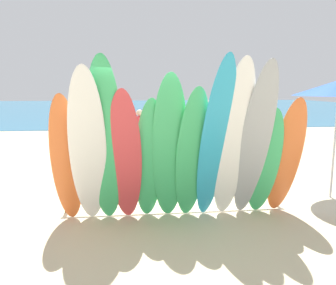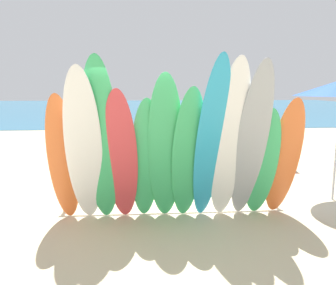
{
  "view_description": "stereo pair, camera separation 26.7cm",
  "coord_description": "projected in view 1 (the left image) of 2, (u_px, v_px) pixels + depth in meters",
  "views": [
    {
      "loc": [
        -0.76,
        -5.89,
        2.23
      ],
      "look_at": [
        0.0,
        1.06,
        1.07
      ],
      "focal_mm": 35.61,
      "sensor_mm": 36.0,
      "label": 1
    },
    {
      "loc": [
        -0.5,
        -5.91,
        2.23
      ],
      "look_at": [
        0.0,
        1.06,
        1.07
      ],
      "focal_mm": 35.61,
      "sensor_mm": 36.0,
      "label": 2
    }
  ],
  "objects": [
    {
      "name": "ground",
      "position": [
        144.0,
        125.0,
        19.95
      ],
      "size": [
        60.0,
        60.0,
        0.0
      ],
      "primitive_type": "plane",
      "color": "beige"
    },
    {
      "name": "ocean_water",
      "position": [
        138.0,
        107.0,
        37.44
      ],
      "size": [
        60.0,
        40.0,
        0.02
      ],
      "primitive_type": "cube",
      "color": "teal",
      "rests_on": "ground"
    },
    {
      "name": "surfboard_rack",
      "position": [
        174.0,
        182.0,
        6.14
      ],
      "size": [
        4.04,
        0.07,
        0.6
      ],
      "color": "brown",
      "rests_on": "ground"
    },
    {
      "name": "surfboard_orange_0",
      "position": [
        66.0,
        161.0,
        5.24
      ],
      "size": [
        0.51,
        0.79,
        2.16
      ],
      "primitive_type": "ellipsoid",
      "rotation": [
        0.32,
        0.0,
        0.04
      ],
      "color": "orange",
      "rests_on": "ground"
    },
    {
      "name": "surfboard_white_1",
      "position": [
        88.0,
        150.0,
        5.11
      ],
      "size": [
        0.62,
        1.04,
        2.55
      ],
      "primitive_type": "ellipsoid",
      "rotation": [
        0.36,
        0.0,
        0.05
      ],
      "color": "white",
      "rests_on": "ground"
    },
    {
      "name": "surfboard_green_2",
      "position": [
        105.0,
        144.0,
        5.16
      ],
      "size": [
        0.57,
        0.94,
        2.71
      ],
      "primitive_type": "ellipsoid",
      "rotation": [
        0.31,
        0.0,
        -0.0
      ],
      "color": "#38B266",
      "rests_on": "ground"
    },
    {
      "name": "surfboard_red_3",
      "position": [
        125.0,
        158.0,
        5.28
      ],
      "size": [
        0.58,
        0.85,
        2.23
      ],
      "primitive_type": "ellipsoid",
      "rotation": [
        0.33,
        0.0,
        -0.07
      ],
      "color": "#D13D42",
      "rests_on": "ground"
    },
    {
      "name": "surfboard_green_4",
      "position": [
        149.0,
        161.0,
        5.43
      ],
      "size": [
        0.55,
        0.75,
        2.09
      ],
      "primitive_type": "ellipsoid",
      "rotation": [
        0.3,
        0.0,
        0.1
      ],
      "color": "#38B266",
      "rests_on": "ground"
    },
    {
      "name": "surfboard_green_5",
      "position": [
        169.0,
        150.0,
        5.33
      ],
      "size": [
        0.61,
        0.87,
        2.46
      ],
      "primitive_type": "ellipsoid",
      "rotation": [
        0.31,
        0.0,
        -0.04
      ],
      "color": "#38B266",
      "rests_on": "ground"
    },
    {
      "name": "surfboard_green_6",
      "position": [
        192.0,
        156.0,
        5.37
      ],
      "size": [
        0.57,
        0.89,
        2.26
      ],
      "primitive_type": "ellipsoid",
      "rotation": [
        0.34,
        0.0,
        0.06
      ],
      "color": "#38B266",
      "rests_on": "ground"
    },
    {
      "name": "surfboard_teal_7",
      "position": [
        215.0,
        143.0,
        5.23
      ],
      "size": [
        0.58,
        1.17,
        2.72
      ],
      "primitive_type": "ellipsoid",
      "rotation": [
        0.38,
        0.0,
        0.1
      ],
      "color": "#289EC6",
      "rests_on": "ground"
    },
    {
      "name": "surfboard_white_8",
      "position": [
        233.0,
        144.0,
        5.29
      ],
      "size": [
        0.56,
        1.09,
        2.68
      ],
      "primitive_type": "ellipsoid",
      "rotation": [
        0.37,
        0.0,
        0.01
      ],
      "color": "white",
      "rests_on": "ground"
    },
    {
      "name": "surfboard_grey_9",
      "position": [
        254.0,
        145.0,
        5.32
      ],
      "size": [
        0.53,
        1.15,
        2.65
      ],
      "primitive_type": "ellipsoid",
      "rotation": [
        0.39,
        0.0,
        0.01
      ],
      "color": "#999EA3",
      "rests_on": "ground"
    },
    {
      "name": "surfboard_green_10",
      "position": [
        265.0,
        163.0,
        5.59
      ],
      "size": [
        0.55,
        0.79,
        1.94
      ],
      "primitive_type": "ellipsoid",
      "rotation": [
        0.35,
        0.0,
        -0.04
      ],
      "color": "#38B266",
      "rests_on": "ground"
    },
    {
      "name": "surfboard_orange_11",
      "position": [
        286.0,
        158.0,
        5.64
      ],
      "size": [
        0.53,
        0.8,
        2.09
      ],
      "primitive_type": "ellipsoid",
      "rotation": [
        0.34,
        0.0,
        -0.0
      ],
      "color": "orange",
      "rests_on": "ground"
    },
    {
      "name": "beachgoer_midbeach",
      "position": [
        114.0,
        121.0,
        13.56
      ],
      "size": [
        0.39,
        0.5,
        1.48
      ],
      "rotation": [
        0.0,
        0.0,
        1.07
      ],
      "color": "#9E704C",
      "rests_on": "ground"
    },
    {
      "name": "beachgoer_near_rack",
      "position": [
        209.0,
        118.0,
        13.46
      ],
      "size": [
        0.56,
        0.43,
        1.72
      ],
      "rotation": [
        0.0,
        0.0,
        5.69
      ],
      "color": "beige",
      "rests_on": "ground"
    },
    {
      "name": "beachgoer_strolling",
      "position": [
        202.0,
        128.0,
        11.07
      ],
      "size": [
        0.41,
        0.58,
        1.56
      ],
      "rotation": [
        0.0,
        0.0,
        1.8
      ],
      "color": "brown",
      "rests_on": "ground"
    },
    {
      "name": "beachgoer_by_water",
      "position": [
        140.0,
        130.0,
        10.51
      ],
      "size": [
        0.46,
        0.42,
        1.55
      ],
      "rotation": [
        0.0,
        0.0,
        0.74
      ],
      "color": "beige",
      "rests_on": "ground"
    },
    {
      "name": "beachgoer_photographing",
      "position": [
        108.0,
        131.0,
        9.63
      ],
      "size": [
        0.44,
        0.63,
        1.69
      ],
      "rotation": [
        0.0,
        0.0,
        1.78
      ],
      "color": "brown",
      "rests_on": "ground"
    },
    {
      "name": "beach_chair_red",
      "position": [
        279.0,
        153.0,
        9.27
      ],
      "size": [
        0.53,
        0.74,
        0.8
      ],
      "rotation": [
        0.0,
        0.0,
        -0.04
      ],
      "color": "#B7B7BC",
      "rests_on": "ground"
    }
  ]
}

